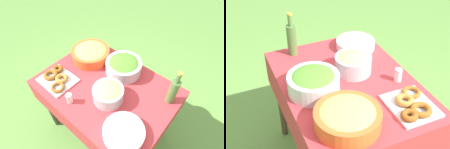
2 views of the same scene
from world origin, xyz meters
The scene contains 8 objects.
picnic_table centered at (0.00, 0.00, 0.66)m, with size 1.10×0.80×0.77m.
salad_bowl centered at (0.00, -0.23, 0.85)m, with size 0.31×0.31×0.13m.
pasta_bowl centered at (-0.09, 0.08, 0.85)m, with size 0.24×0.24×0.14m.
donut_platter centered at (0.36, 0.22, 0.80)m, with size 0.30×0.25×0.05m.
plate_stack centered at (-0.36, 0.23, 0.80)m, with size 0.28×0.28×0.06m.
olive_oil_bottle centered at (-0.46, -0.22, 0.90)m, with size 0.07×0.07×0.31m.
fruit_bowl centered at (0.34, -0.16, 0.84)m, with size 0.35×0.35×0.12m.
salt_shaker centered at (0.11, 0.29, 0.82)m, with size 0.05×0.05×0.09m.
Camera 2 is at (1.40, -0.68, 1.94)m, focal length 50.00 mm.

